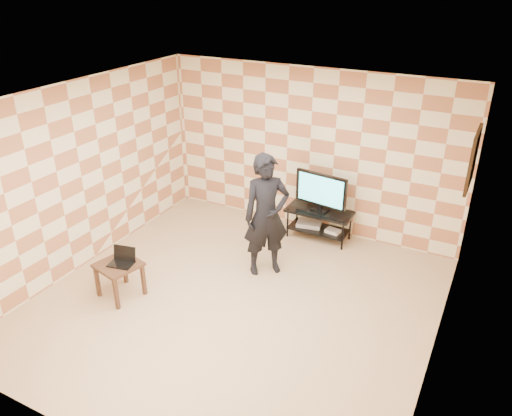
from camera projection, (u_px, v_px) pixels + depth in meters
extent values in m
plane|color=tan|center=(235.00, 303.00, 6.67)|extent=(5.00, 5.00, 0.00)
cube|color=beige|center=(310.00, 151.00, 8.07)|extent=(5.00, 0.02, 2.70)
cube|color=beige|center=(82.00, 333.00, 4.08)|extent=(5.00, 0.02, 2.70)
cube|color=beige|center=(81.00, 176.00, 7.11)|extent=(0.02, 5.00, 2.70)
cube|color=beige|center=(448.00, 263.00, 5.04)|extent=(0.02, 5.00, 2.70)
cube|color=white|center=(231.00, 103.00, 5.49)|extent=(5.00, 5.00, 0.02)
cube|color=black|center=(473.00, 159.00, 6.03)|extent=(0.04, 0.72, 0.72)
cube|color=black|center=(473.00, 159.00, 6.03)|extent=(0.04, 0.03, 0.68)
cube|color=black|center=(473.00, 159.00, 6.03)|extent=(0.04, 0.68, 0.03)
cube|color=black|center=(320.00, 212.00, 8.05)|extent=(1.07, 0.48, 0.04)
cube|color=black|center=(318.00, 229.00, 8.19)|extent=(0.96, 0.43, 0.03)
cylinder|color=black|center=(288.00, 223.00, 8.20)|extent=(0.03, 0.03, 0.50)
cylinder|color=black|center=(297.00, 214.00, 8.50)|extent=(0.03, 0.03, 0.50)
cylinder|color=black|center=(343.00, 236.00, 7.81)|extent=(0.03, 0.03, 0.50)
cylinder|color=black|center=(350.00, 226.00, 8.11)|extent=(0.03, 0.03, 0.50)
cube|color=black|center=(320.00, 210.00, 8.04)|extent=(0.28, 0.20, 0.03)
cube|color=black|center=(320.00, 207.00, 8.02)|extent=(0.07, 0.05, 0.07)
cube|color=black|center=(321.00, 190.00, 7.88)|extent=(0.88, 0.18, 0.54)
cube|color=#3EE0E8|center=(320.00, 190.00, 7.86)|extent=(0.78, 0.12, 0.46)
cube|color=silver|center=(309.00, 224.00, 8.27)|extent=(0.44, 0.35, 0.07)
cube|color=silver|center=(333.00, 231.00, 8.05)|extent=(0.25, 0.20, 0.05)
cube|color=#311E10|center=(118.00, 265.00, 6.62)|extent=(0.63, 0.63, 0.04)
cube|color=#311E10|center=(97.00, 281.00, 6.71)|extent=(0.06, 0.06, 0.46)
cube|color=#311E10|center=(124.00, 268.00, 7.00)|extent=(0.06, 0.06, 0.46)
cube|color=#311E10|center=(116.00, 294.00, 6.45)|extent=(0.06, 0.06, 0.46)
cube|color=#311E10|center=(143.00, 280.00, 6.75)|extent=(0.06, 0.06, 0.46)
cube|color=black|center=(121.00, 264.00, 6.59)|extent=(0.36, 0.28, 0.02)
cube|color=black|center=(125.00, 253.00, 6.64)|extent=(0.32, 0.12, 0.20)
imported|color=black|center=(266.00, 216.00, 6.99)|extent=(0.78, 0.76, 1.80)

